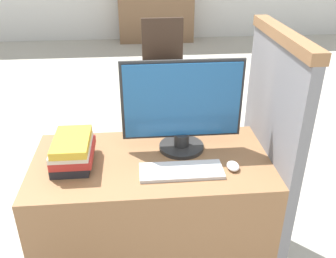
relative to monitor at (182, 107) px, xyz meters
name	(u,v)px	position (x,y,z in m)	size (l,w,h in m)	color
desk	(153,219)	(-0.16, -0.09, -0.60)	(1.15, 0.60, 0.74)	#8C603D
carrel_divider	(267,159)	(0.44, -0.04, -0.29)	(0.07, 0.70, 1.33)	slate
monitor	(182,107)	(0.00, 0.00, 0.00)	(0.58, 0.23, 0.46)	#282828
keyboard	(181,171)	(-0.03, -0.21, -0.22)	(0.38, 0.14, 0.02)	silver
mouse	(233,166)	(0.21, -0.21, -0.22)	(0.06, 0.08, 0.03)	white
book_stack	(72,151)	(-0.52, -0.10, -0.16)	(0.19, 0.27, 0.14)	#232328
far_chair	(163,59)	(0.08, 2.20, -0.44)	(0.44, 0.44, 0.93)	#38281E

